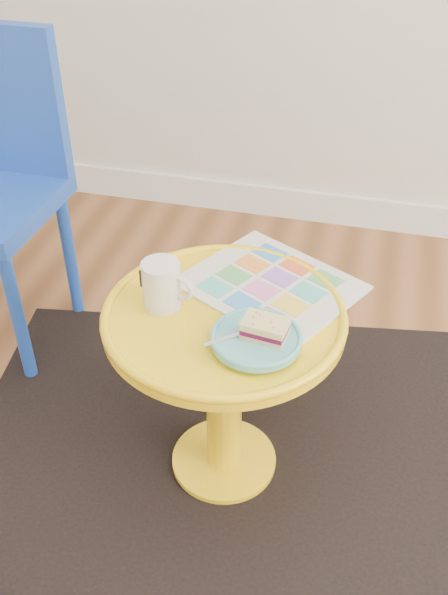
% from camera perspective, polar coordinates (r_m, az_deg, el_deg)
% --- Properties ---
extents(room_walls, '(4.00, 4.00, 4.00)m').
position_cam_1_polar(room_walls, '(1.98, -16.85, -3.83)').
color(room_walls, silver).
rests_on(room_walls, ground).
extents(rug, '(1.46, 1.29, 0.01)m').
position_cam_1_polar(rug, '(1.68, 0.00, -13.96)').
color(rug, black).
rests_on(rug, ground).
extents(side_table, '(0.50, 0.50, 0.47)m').
position_cam_1_polar(side_table, '(1.43, -0.00, -5.52)').
color(side_table, yellow).
rests_on(side_table, ground).
extents(newspaper, '(0.43, 0.41, 0.01)m').
position_cam_1_polar(newspaper, '(1.42, 4.03, 1.10)').
color(newspaper, silver).
rests_on(newspaper, side_table).
extents(mug, '(0.11, 0.08, 0.10)m').
position_cam_1_polar(mug, '(1.34, -5.32, 1.18)').
color(mug, white).
rests_on(mug, side_table).
extents(plate, '(0.17, 0.17, 0.02)m').
position_cam_1_polar(plate, '(1.26, 2.78, -3.62)').
color(plate, '#57B1B9').
rests_on(plate, newspaper).
extents(cake_slice, '(0.09, 0.07, 0.04)m').
position_cam_1_polar(cake_slice, '(1.24, 3.54, -2.68)').
color(cake_slice, '#D3BC8C').
rests_on(cake_slice, plate).
extents(fork, '(0.12, 0.11, 0.00)m').
position_cam_1_polar(fork, '(1.25, 1.46, -3.13)').
color(fork, silver).
rests_on(fork, plate).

